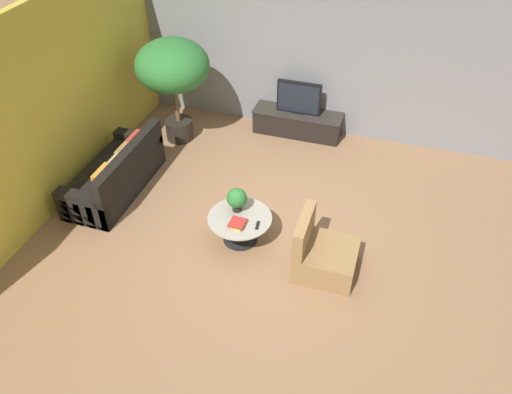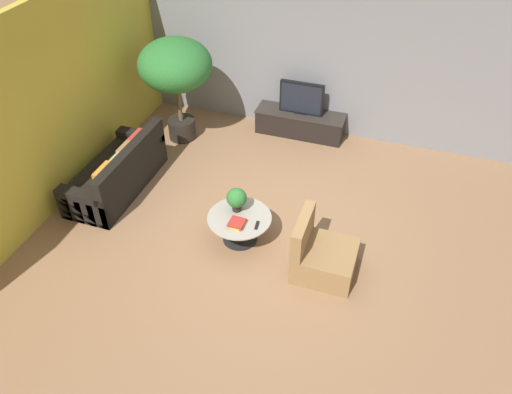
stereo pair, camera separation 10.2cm
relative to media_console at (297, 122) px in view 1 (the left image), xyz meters
The scene contains 12 objects.
ground_plane 2.95m from the media_console, 86.65° to the right, with size 24.00×24.00×0.00m, color #8C6647.
back_wall_stone 1.31m from the media_console, 61.73° to the left, with size 7.40×0.12×3.00m, color slate.
side_wall_left 4.32m from the media_console, 138.42° to the right, with size 0.12×7.40×3.00m, color gold.
media_console is the anchor object (origin of this frame).
television 0.51m from the media_console, 90.00° to the right, with size 0.81×0.13×0.60m.
coffee_table 3.05m from the media_console, 91.53° to the right, with size 0.92×0.92×0.42m.
couch_by_wall 3.47m from the media_console, 132.72° to the right, with size 0.84×1.93×0.84m.
armchair_wicker 3.46m from the media_console, 70.42° to the right, with size 0.80×0.76×0.86m.
potted_palm_tall 2.48m from the media_console, 158.17° to the right, with size 1.27×1.27×1.90m.
potted_plant_tabletop 2.94m from the media_console, 93.35° to the right, with size 0.29×0.29×0.37m.
book_stack 3.22m from the media_console, 90.90° to the right, with size 0.22×0.24×0.06m.
remote_black 3.15m from the media_console, 86.20° to the right, with size 0.04×0.16×0.02m, color black.
Camera 1 is at (1.56, -5.02, 5.11)m, focal length 35.00 mm.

